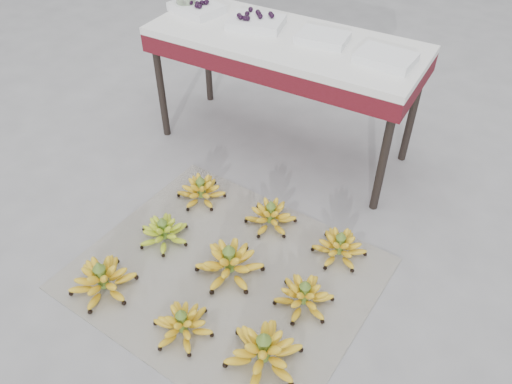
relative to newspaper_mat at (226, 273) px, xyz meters
The scene contains 16 objects.
ground 0.12m from the newspaper_mat, behind, with size 60.00×60.00×0.00m, color slate.
newspaper_mat is the anchor object (origin of this frame).
bunch_front_left 0.53m from the newspaper_mat, 140.69° to the right, with size 0.37×0.37×0.17m.
bunch_front_center 0.35m from the newspaper_mat, 87.16° to the right, with size 0.30×0.30×0.15m.
bunch_front_right 0.47m from the newspaper_mat, 39.07° to the right, with size 0.39×0.39×0.18m.
bunch_mid_left 0.37m from the newspaper_mat, behind, with size 0.31×0.31×0.15m.
bunch_mid_center 0.07m from the newspaper_mat, 41.86° to the left, with size 0.40×0.40×0.18m.
bunch_mid_right 0.38m from the newspaper_mat, ahead, with size 0.29×0.29×0.15m.
bunch_back_left 0.52m from the newspaper_mat, 136.29° to the left, with size 0.26×0.26×0.15m.
bunch_back_center 0.38m from the newspaper_mat, 86.17° to the left, with size 0.27×0.27×0.15m.
bunch_back_right 0.53m from the newspaper_mat, 41.78° to the left, with size 0.25×0.25×0.15m.
vendor_table 1.18m from the newspaper_mat, 103.61° to the left, with size 1.42×0.57×0.68m.
tray_far_left 1.48m from the newspaper_mat, 128.30° to the left, with size 0.31×0.26×0.07m.
tray_left 1.31m from the newspaper_mat, 112.79° to the left, with size 0.32×0.26×0.07m.
tray_right 1.24m from the newspaper_mat, 92.80° to the left, with size 0.26×0.20×0.04m.
tray_far_right 1.23m from the newspaper_mat, 73.20° to the left, with size 0.27×0.20×0.04m.
Camera 1 is at (0.95, -1.20, 1.76)m, focal length 35.00 mm.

